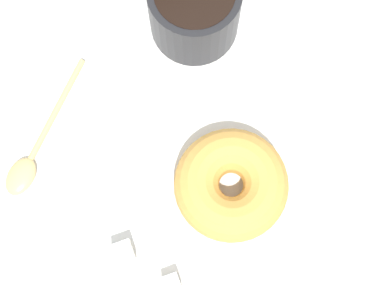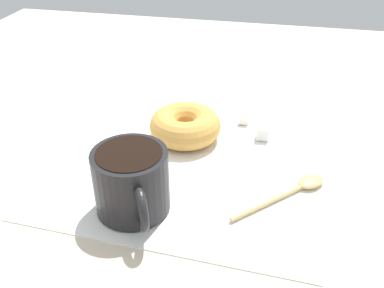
{
  "view_description": "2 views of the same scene",
  "coord_description": "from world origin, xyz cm",
  "px_view_note": "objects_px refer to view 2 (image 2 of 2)",
  "views": [
    {
      "loc": [
        8.95,
        -6.14,
        57.47
      ],
      "look_at": [
        -2.53,
        -1.97,
        2.3
      ],
      "focal_mm": 60.0,
      "sensor_mm": 36.0,
      "label": 1
    },
    {
      "loc": [
        -48.63,
        -12.0,
        32.43
      ],
      "look_at": [
        -2.53,
        -1.97,
        2.3
      ],
      "focal_mm": 40.0,
      "sensor_mm": 36.0,
      "label": 2
    }
  ],
  "objects_px": {
    "spoon": "(298,187)",
    "sugar_cube_extra": "(244,119)",
    "sugar_cube": "(263,133)",
    "coffee_cup": "(132,181)",
    "donut": "(185,125)"
  },
  "relations": [
    {
      "from": "spoon",
      "to": "sugar_cube",
      "type": "bearing_deg",
      "value": 24.74
    },
    {
      "from": "donut",
      "to": "sugar_cube_extra",
      "type": "height_order",
      "value": "donut"
    },
    {
      "from": "donut",
      "to": "sugar_cube",
      "type": "distance_m",
      "value": 0.11
    },
    {
      "from": "donut",
      "to": "sugar_cube",
      "type": "bearing_deg",
      "value": -78.59
    },
    {
      "from": "coffee_cup",
      "to": "spoon",
      "type": "bearing_deg",
      "value": -68.35
    },
    {
      "from": "coffee_cup",
      "to": "sugar_cube",
      "type": "height_order",
      "value": "coffee_cup"
    },
    {
      "from": "spoon",
      "to": "sugar_cube_extra",
      "type": "distance_m",
      "value": 0.17
    },
    {
      "from": "coffee_cup",
      "to": "donut",
      "type": "height_order",
      "value": "coffee_cup"
    },
    {
      "from": "donut",
      "to": "sugar_cube",
      "type": "relative_size",
      "value": 5.66
    },
    {
      "from": "sugar_cube",
      "to": "donut",
      "type": "bearing_deg",
      "value": 101.41
    },
    {
      "from": "sugar_cube",
      "to": "sugar_cube_extra",
      "type": "relative_size",
      "value": 1.25
    },
    {
      "from": "coffee_cup",
      "to": "sugar_cube_extra",
      "type": "xyz_separation_m",
      "value": [
        0.22,
        -0.1,
        -0.03
      ]
    },
    {
      "from": "sugar_cube",
      "to": "sugar_cube_extra",
      "type": "xyz_separation_m",
      "value": [
        0.04,
        0.03,
        -0.0
      ]
    },
    {
      "from": "spoon",
      "to": "sugar_cube_extra",
      "type": "xyz_separation_m",
      "value": [
        0.15,
        0.08,
        0.0
      ]
    },
    {
      "from": "sugar_cube",
      "to": "spoon",
      "type": "bearing_deg",
      "value": -155.26
    }
  ]
}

